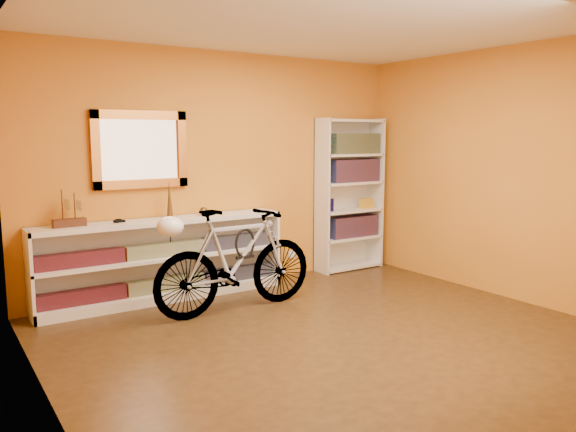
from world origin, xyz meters
TOP-DOWN VIEW (x-y plane):
  - floor at (0.00, 0.00)m, footprint 4.50×4.00m
  - ceiling at (0.00, 0.00)m, footprint 4.50×4.00m
  - back_wall at (0.00, 2.00)m, footprint 4.50×0.01m
  - left_wall at (-2.25, 0.00)m, footprint 0.01×4.00m
  - right_wall at (2.25, 0.00)m, footprint 0.01×4.00m
  - gilt_mirror at (-0.95, 1.97)m, footprint 0.98×0.06m
  - wall_socket at (0.90, 1.99)m, footprint 0.09×0.02m
  - console_unit at (-0.79, 1.81)m, footprint 2.60×0.35m
  - cd_row_lower at (-0.79, 1.79)m, footprint 2.50×0.13m
  - cd_row_upper at (-0.79, 1.79)m, footprint 2.50×0.13m
  - model_ship at (-1.70, 1.81)m, footprint 0.30×0.12m
  - toy_car at (-1.24, 1.81)m, footprint 0.00×0.00m
  - bronze_ornament at (-0.72, 1.81)m, footprint 0.07×0.07m
  - decorative_orb at (-0.34, 1.81)m, footprint 0.09×0.09m
  - bookcase at (1.68, 1.84)m, footprint 0.90×0.30m
  - book_row_a at (1.73, 1.84)m, footprint 0.70×0.22m
  - book_row_b at (1.73, 1.84)m, footprint 0.70×0.22m
  - book_row_c at (1.73, 1.84)m, footprint 0.70×0.22m
  - travel_mug at (1.37, 1.82)m, footprint 0.07×0.07m
  - red_tin at (1.48, 1.87)m, footprint 0.18×0.18m
  - yellow_bag at (1.93, 1.80)m, footprint 0.17×0.12m
  - bicycle at (-0.35, 1.07)m, footprint 0.47×1.73m
  - helmet at (-1.01, 1.07)m, footprint 0.24×0.23m
  - u_lock at (-0.25, 1.08)m, footprint 0.22×0.02m

SIDE VIEW (x-z plane):
  - floor at x=0.00m, z-range -0.01..0.00m
  - cd_row_lower at x=-0.79m, z-range 0.10..0.24m
  - wall_socket at x=0.90m, z-range 0.21..0.29m
  - console_unit at x=-0.79m, z-range 0.00..0.85m
  - bicycle at x=-0.35m, z-range 0.00..1.01m
  - cd_row_upper at x=-0.79m, z-range 0.47..0.60m
  - book_row_a at x=1.73m, z-range 0.42..0.68m
  - u_lock at x=-0.25m, z-range 0.55..0.77m
  - yellow_bag at x=1.93m, z-range 0.77..0.89m
  - travel_mug at x=1.37m, z-range 0.77..0.92m
  - toy_car at x=-1.24m, z-range 0.85..0.85m
  - helmet at x=-1.01m, z-range 0.80..0.98m
  - decorative_orb at x=-0.34m, z-range 0.85..0.94m
  - bookcase at x=1.68m, z-range 0.00..1.90m
  - model_ship at x=-1.70m, z-range 0.85..1.20m
  - bronze_ornament at x=-0.72m, z-range 0.85..1.24m
  - book_row_b at x=1.73m, z-range 1.11..1.40m
  - back_wall at x=0.00m, z-range 0.00..2.60m
  - left_wall at x=-2.25m, z-range 0.00..2.60m
  - right_wall at x=2.25m, z-range 0.00..2.60m
  - gilt_mirror at x=-0.95m, z-range 1.16..1.94m
  - red_tin at x=1.48m, z-range 1.46..1.66m
  - book_row_c at x=1.73m, z-range 1.46..1.71m
  - ceiling at x=0.00m, z-range 2.60..2.61m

